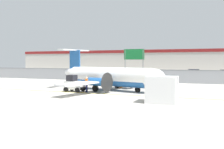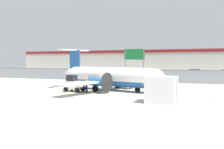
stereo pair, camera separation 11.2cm
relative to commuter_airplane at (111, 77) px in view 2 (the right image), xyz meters
name	(u,v)px [view 2 (the right image)]	position (x,y,z in m)	size (l,w,h in m)	color
ground_plane	(106,94)	(0.80, -3.35, -1.60)	(140.00, 140.00, 0.01)	#ADA89E
perimeter_fence	(143,75)	(0.80, 12.65, -0.49)	(98.00, 0.10, 2.10)	gray
parking_lot_strip	(157,77)	(0.80, 24.15, -1.54)	(98.00, 17.00, 0.12)	#38383A
background_building	(170,62)	(0.80, 42.63, 1.66)	(91.00, 8.10, 6.50)	beige
commuter_airplane	(111,77)	(0.00, 0.00, 0.00)	(14.18, 15.92, 4.92)	white
baggage_tug	(74,84)	(-3.39, -2.67, -0.75)	(2.40, 1.52, 1.88)	silver
ground_crew_worker	(87,84)	(-1.82, -2.67, -0.65)	(0.48, 0.48, 1.70)	#191E4C
cargo_container	(161,90)	(7.12, -6.81, -0.50)	(2.45, 2.05, 2.20)	silver
traffic_cone_near_left	(74,87)	(-4.59, -0.66, -1.29)	(0.36, 0.36, 0.64)	orange
traffic_cone_near_right	(121,86)	(0.34, 2.66, -1.29)	(0.36, 0.36, 0.64)	orange
parked_car_0	(92,72)	(-13.68, 23.34, -0.71)	(4.28, 2.17, 1.58)	gray
parked_car_1	(130,72)	(-6.69, 29.44, -0.71)	(4.29, 2.19, 1.58)	#B28C19
parked_car_2	(156,73)	(0.68, 24.11, -0.71)	(4.25, 2.11, 1.58)	#19662D
parked_car_3	(195,73)	(8.02, 29.64, -0.71)	(4.32, 2.25, 1.58)	red
highway_sign	(134,57)	(-1.21, 14.26, 2.54)	(3.60, 0.14, 5.50)	slate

